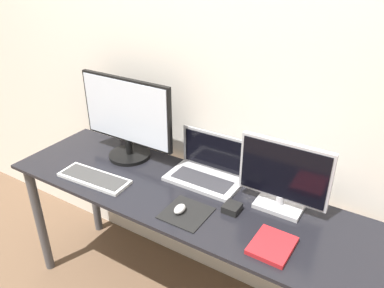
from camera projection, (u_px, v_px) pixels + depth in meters
name	position (u px, v px, depth m)	size (l,w,h in m)	color
wall_back	(218.00, 78.00, 1.84)	(7.00, 0.05, 2.50)	silver
desk	(181.00, 214.00, 1.87)	(1.86, 0.55, 0.77)	black
monitor_left	(127.00, 118.00, 2.01)	(0.57, 0.23, 0.46)	black
monitor_right	(283.00, 177.00, 1.63)	(0.41, 0.15, 0.33)	#B2B2B7
laptop	(208.00, 168.00, 1.90)	(0.37, 0.22, 0.22)	#ADADB2
keyboard	(94.00, 178.00, 1.90)	(0.39, 0.16, 0.02)	silver
mousepad	(186.00, 213.00, 1.66)	(0.20, 0.20, 0.00)	black
mouse	(180.00, 209.00, 1.66)	(0.04, 0.07, 0.03)	silver
book	(272.00, 246.00, 1.47)	(0.16, 0.19, 0.02)	red
power_brick	(232.00, 208.00, 1.67)	(0.07, 0.08, 0.03)	black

